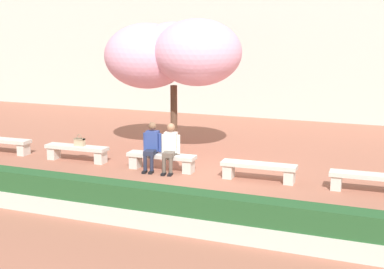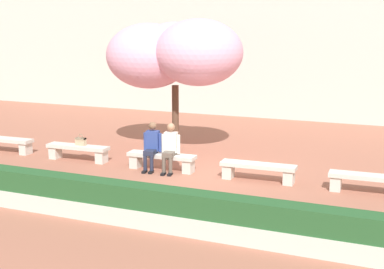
% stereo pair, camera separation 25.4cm
% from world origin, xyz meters
% --- Properties ---
extents(ground_plane, '(100.00, 100.00, 0.00)m').
position_xyz_m(ground_plane, '(0.00, 0.00, 0.00)').
color(ground_plane, '#9E604C').
extents(building_facade, '(30.49, 4.00, 7.18)m').
position_xyz_m(building_facade, '(0.00, 11.15, 3.59)').
color(building_facade, beige).
rests_on(building_facade, ground).
extents(stone_bench_west_end, '(1.90, 0.48, 0.45)m').
position_xyz_m(stone_bench_west_end, '(-6.68, 0.00, 0.31)').
color(stone_bench_west_end, beige).
rests_on(stone_bench_west_end, ground).
extents(stone_bench_near_west, '(1.90, 0.48, 0.45)m').
position_xyz_m(stone_bench_near_west, '(-4.01, 0.00, 0.31)').
color(stone_bench_near_west, beige).
rests_on(stone_bench_near_west, ground).
extents(stone_bench_center, '(1.90, 0.48, 0.45)m').
position_xyz_m(stone_bench_center, '(-1.34, 0.00, 0.31)').
color(stone_bench_center, beige).
rests_on(stone_bench_center, ground).
extents(stone_bench_near_east, '(1.90, 0.48, 0.45)m').
position_xyz_m(stone_bench_near_east, '(1.34, 0.00, 0.31)').
color(stone_bench_near_east, beige).
rests_on(stone_bench_near_east, ground).
extents(stone_bench_east_end, '(1.90, 0.48, 0.45)m').
position_xyz_m(stone_bench_east_end, '(4.01, 0.00, 0.31)').
color(stone_bench_east_end, beige).
rests_on(stone_bench_east_end, ground).
extents(person_seated_left, '(0.51, 0.72, 1.29)m').
position_xyz_m(person_seated_left, '(-1.59, -0.05, 0.70)').
color(person_seated_left, black).
rests_on(person_seated_left, ground).
extents(person_seated_right, '(0.50, 0.72, 1.29)m').
position_xyz_m(person_seated_right, '(-1.05, -0.05, 0.70)').
color(person_seated_right, black).
rests_on(person_seated_right, ground).
extents(handbag, '(0.30, 0.15, 0.34)m').
position_xyz_m(handbag, '(-3.91, 0.02, 0.58)').
color(handbag, tan).
rests_on(handbag, stone_bench_near_west).
extents(cherry_tree_main, '(4.33, 2.63, 4.02)m').
position_xyz_m(cherry_tree_main, '(-1.96, 2.16, 2.99)').
color(cherry_tree_main, '#513828').
rests_on(cherry_tree_main, ground).
extents(planter_hedge_foreground, '(19.22, 0.50, 0.80)m').
position_xyz_m(planter_hedge_foreground, '(0.00, -3.80, 0.39)').
color(planter_hedge_foreground, beige).
rests_on(planter_hedge_foreground, ground).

